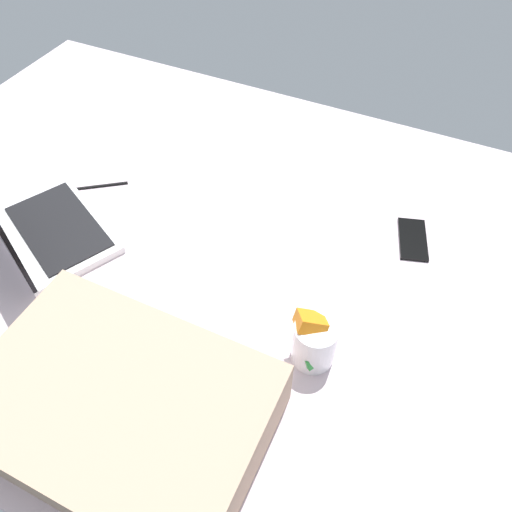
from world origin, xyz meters
TOP-DOWN VIEW (x-y plane):
  - bed_mattress at (0.00, 0.00)cm, footprint 180.00×140.00cm
  - laptop at (26.53, 17.77)cm, footprint 39.83×35.42cm
  - snack_cup at (-46.91, 19.54)cm, footprint 9.90×9.56cm
  - cell_phone at (-58.21, -22.11)cm, footprint 10.66×15.39cm
  - pillow at (-20.39, 48.00)cm, footprint 52.00×36.00cm
  - charger_cable at (26.55, -4.38)cm, footprint 14.14×10.44cm

SIDE VIEW (x-z plane):
  - bed_mattress at x=0.00cm, z-range 0.00..18.00cm
  - charger_cable at x=26.55cm, z-range 18.00..18.60cm
  - cell_phone at x=-58.21cm, z-range 18.00..18.80cm
  - laptop at x=26.53cm, z-range 10.91..33.91cm
  - snack_cup at x=-46.91cm, z-range 16.97..30.98cm
  - pillow at x=-20.39cm, z-range 18.00..31.00cm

